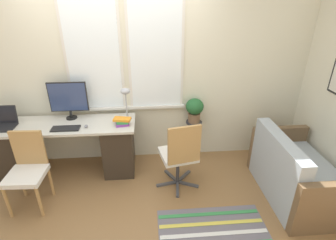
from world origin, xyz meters
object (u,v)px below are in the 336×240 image
object	(u,v)px
office_chair_swivel	(180,154)
plant_stand	(194,127)
mouse	(86,126)
monitor	(68,98)
desk_chair_wooden	(27,169)
laptop	(3,123)
keyboard	(66,128)
potted_plant	(195,109)
book_stack	(122,121)
couch_loveseat	(295,175)
desk_lamp	(126,95)

from	to	relation	value
office_chair_swivel	plant_stand	world-z (taller)	office_chair_swivel
mouse	plant_stand	distance (m)	1.52
monitor	desk_chair_wooden	distance (m)	1.00
laptop	plant_stand	world-z (taller)	laptop
office_chair_swivel	mouse	bearing A→B (deg)	-27.45
keyboard	potted_plant	world-z (taller)	potted_plant
keyboard	desk_chair_wooden	size ratio (longest dim) A/B	0.39
monitor	desk_chair_wooden	world-z (taller)	monitor
keyboard	book_stack	distance (m)	0.71
mouse	couch_loveseat	world-z (taller)	couch_loveseat
office_chair_swivel	couch_loveseat	xyz separation A→B (m)	(1.40, -0.26, -0.21)
office_chair_swivel	potted_plant	world-z (taller)	potted_plant
mouse	potted_plant	size ratio (longest dim) A/B	0.19
monitor	desk_lamp	size ratio (longest dim) A/B	1.16
book_stack	plant_stand	bearing A→B (deg)	17.28
laptop	desk_chair_wooden	bearing A→B (deg)	-51.83
keyboard	book_stack	xyz separation A→B (m)	(0.71, 0.06, 0.04)
keyboard	desk_chair_wooden	world-z (taller)	desk_chair_wooden
office_chair_swivel	potted_plant	xyz separation A→B (m)	(0.29, 0.68, 0.31)
laptop	mouse	xyz separation A→B (m)	(1.06, -0.11, -0.04)
keyboard	office_chair_swivel	xyz separation A→B (m)	(1.42, -0.30, -0.26)
mouse	couch_loveseat	size ratio (longest dim) A/B	0.05
monitor	book_stack	size ratio (longest dim) A/B	2.16
mouse	desk_lamp	size ratio (longest dim) A/B	0.16
mouse	book_stack	xyz separation A→B (m)	(0.46, 0.04, 0.03)
monitor	potted_plant	world-z (taller)	monitor
book_stack	plant_stand	size ratio (longest dim) A/B	0.39
keyboard	mouse	size ratio (longest dim) A/B	5.06
mouse	desk_chair_wooden	size ratio (longest dim) A/B	0.08
keyboard	office_chair_swivel	size ratio (longest dim) A/B	0.36
desk_chair_wooden	plant_stand	distance (m)	2.22
office_chair_swivel	couch_loveseat	bearing A→B (deg)	157.91
monitor	plant_stand	size ratio (longest dim) A/B	0.84
mouse	couch_loveseat	bearing A→B (deg)	-12.83
book_stack	desk_chair_wooden	distance (m)	1.22
monitor	keyboard	bearing A→B (deg)	-89.71
monitor	keyboard	distance (m)	0.43
monitor	desk_chair_wooden	xyz separation A→B (m)	(-0.36, -0.75, -0.57)
keyboard	plant_stand	world-z (taller)	keyboard
keyboard	mouse	world-z (taller)	mouse
desk_chair_wooden	plant_stand	xyz separation A→B (m)	(2.07, 0.80, 0.04)
desk_lamp	plant_stand	world-z (taller)	desk_lamp
mouse	desk_chair_wooden	xyz separation A→B (m)	(-0.62, -0.45, -0.29)
potted_plant	plant_stand	bearing A→B (deg)	0.00
laptop	keyboard	bearing A→B (deg)	-9.44
laptop	potted_plant	distance (m)	2.52
keyboard	potted_plant	size ratio (longest dim) A/B	0.97
mouse	keyboard	bearing A→B (deg)	-174.28
laptop	mouse	bearing A→B (deg)	-5.91
keyboard	plant_stand	bearing A→B (deg)	12.36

